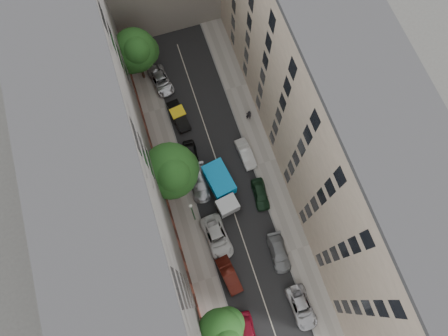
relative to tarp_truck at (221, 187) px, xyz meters
name	(u,v)px	position (x,y,z in m)	size (l,w,h in m)	color
ground	(222,176)	(0.60, 1.79, -1.58)	(120.00, 120.00, 0.00)	#4C4C49
road_surface	(222,176)	(0.60, 1.79, -1.57)	(8.00, 44.00, 0.02)	black
sidewalk_left	(178,189)	(-4.90, 1.79, -1.51)	(3.00, 44.00, 0.15)	gray
sidewalk_right	(264,163)	(6.10, 1.79, -1.51)	(3.00, 44.00, 0.15)	gray
building_left	(111,179)	(-10.40, 1.79, 8.42)	(8.00, 44.00, 20.00)	#53504E
building_right	(325,114)	(11.60, 1.79, 8.42)	(8.00, 44.00, 20.00)	beige
tarp_truck	(221,187)	(0.00, 0.00, 0.00)	(3.39, 6.55, 2.87)	black
car_left_0	(247,333)	(-2.20, -15.81, -0.84)	(1.74, 4.33, 1.47)	maroon
car_left_1	(229,275)	(-2.20, -9.61, -0.86)	(1.52, 4.34, 1.43)	#4B150F
car_left_2	(217,237)	(-2.20, -5.22, -0.83)	(2.48, 5.37, 1.49)	silver
car_left_3	(200,183)	(-2.20, 1.59, -0.87)	(1.99, 4.90, 1.42)	#B2B3B7
car_left_4	(191,156)	(-2.20, 5.19, -0.89)	(1.63, 4.06, 1.38)	black
car_left_5	(179,116)	(-2.20, 10.79, -0.85)	(1.55, 4.45, 1.47)	black
car_left_6	(161,81)	(-3.00, 16.39, -0.91)	(2.22, 4.82, 1.34)	silver
car_right_0	(302,307)	(4.20, -15.21, -0.90)	(2.25, 4.87, 1.35)	#BBBBC0
car_right_1	(279,253)	(3.91, -9.01, -0.91)	(1.87, 4.60, 1.33)	gray
car_right_2	(260,194)	(4.20, -1.97, -0.90)	(1.61, 4.01, 1.37)	black
car_right_3	(246,154)	(4.20, 3.39, -0.90)	(1.43, 4.10, 1.35)	silver
tree_near	(222,333)	(-4.65, -14.64, 4.35)	(4.76, 4.39, 8.44)	#382619
tree_mid	(172,172)	(-4.85, 1.81, 5.12)	(6.14, 5.99, 9.90)	#382619
tree_far	(136,52)	(-4.85, 17.86, 4.25)	(5.50, 5.26, 8.61)	#382619
lamp_post	(192,211)	(-3.98, -2.35, 2.90)	(0.36, 0.36, 7.13)	#175123
pedestrian	(249,115)	(6.17, 8.04, -0.46)	(0.70, 0.46, 1.93)	black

